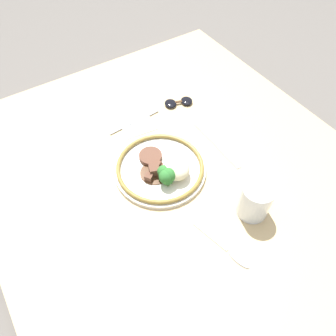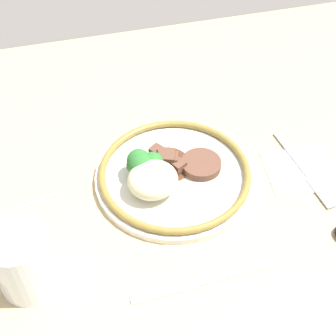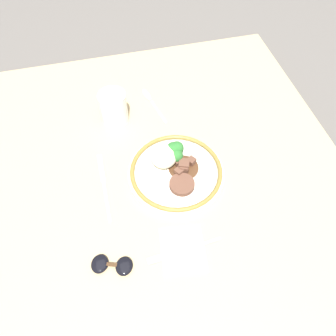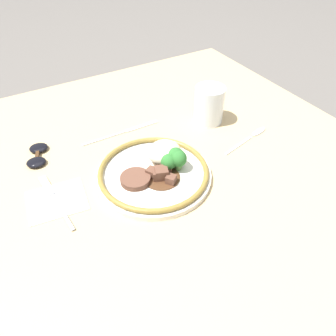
{
  "view_description": "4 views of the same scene",
  "coord_description": "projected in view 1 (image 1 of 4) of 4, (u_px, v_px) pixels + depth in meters",
  "views": [
    {
      "loc": [
        0.5,
        -0.33,
        0.79
      ],
      "look_at": [
        0.02,
        -0.03,
        0.06
      ],
      "focal_mm": 35.0,
      "sensor_mm": 36.0,
      "label": 1
    },
    {
      "loc": [
        0.15,
        0.46,
        0.62
      ],
      "look_at": [
        0.02,
        -0.02,
        0.08
      ],
      "focal_mm": 50.0,
      "sensor_mm": 36.0,
      "label": 2
    },
    {
      "loc": [
        -0.48,
        0.1,
        0.79
      ],
      "look_at": [
        0.01,
        -0.02,
        0.06
      ],
      "focal_mm": 35.0,
      "sensor_mm": 36.0,
      "label": 3
    },
    {
      "loc": [
        -0.25,
        -0.53,
        0.55
      ],
      "look_at": [
        0.03,
        -0.06,
        0.07
      ],
      "focal_mm": 35.0,
      "sensor_mm": 36.0,
      "label": 4
    }
  ],
  "objects": [
    {
      "name": "ground_plane",
      "position": [
        171.0,
        173.0,
        0.99
      ],
      "size": [
        8.0,
        8.0,
        0.0
      ],
      "primitive_type": "plane",
      "color": "#5B5651"
    },
    {
      "name": "dining_table",
      "position": [
        171.0,
        169.0,
        0.97
      ],
      "size": [
        1.14,
        1.04,
        0.04
      ],
      "color": "tan",
      "rests_on": "ground"
    },
    {
      "name": "napkin",
      "position": [
        136.0,
        122.0,
        1.07
      ],
      "size": [
        0.13,
        0.12,
        0.0
      ],
      "color": "white",
      "rests_on": "dining_table"
    },
    {
      "name": "plate",
      "position": [
        163.0,
        169.0,
        0.93
      ],
      "size": [
        0.26,
        0.26,
        0.06
      ],
      "color": "silver",
      "rests_on": "dining_table"
    },
    {
      "name": "juice_glass",
      "position": [
        255.0,
        202.0,
        0.83
      ],
      "size": [
        0.08,
        0.08,
        0.1
      ],
      "color": "#F4AD19",
      "rests_on": "dining_table"
    },
    {
      "name": "fork",
      "position": [
        139.0,
        119.0,
        1.07
      ],
      "size": [
        0.03,
        0.18,
        0.0
      ],
      "rotation": [
        0.0,
        0.0,
        1.65
      ],
      "color": "#ADADB2",
      "rests_on": "napkin"
    },
    {
      "name": "knife",
      "position": [
        217.0,
        146.0,
        1.0
      ],
      "size": [
        0.22,
        0.01,
        0.0
      ],
      "rotation": [
        0.0,
        0.0,
        0.01
      ],
      "color": "#ADADB2",
      "rests_on": "dining_table"
    },
    {
      "name": "spoon",
      "position": [
        232.0,
        254.0,
        0.79
      ],
      "size": [
        0.17,
        0.05,
        0.01
      ],
      "rotation": [
        0.0,
        0.0,
        0.23
      ],
      "color": "#ADADB2",
      "rests_on": "dining_table"
    },
    {
      "name": "sunglasses",
      "position": [
        179.0,
        102.0,
        1.12
      ],
      "size": [
        0.07,
        0.11,
        0.01
      ],
      "rotation": [
        0.0,
        0.0,
        -0.34
      ],
      "color": "black",
      "rests_on": "dining_table"
    }
  ]
}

